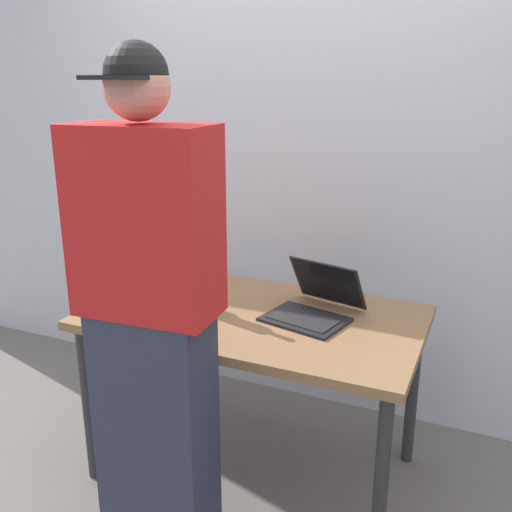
% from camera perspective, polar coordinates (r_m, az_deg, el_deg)
% --- Properties ---
extents(ground_plane, '(8.00, 8.00, 0.00)m').
position_cam_1_polar(ground_plane, '(2.75, -0.21, -20.44)').
color(ground_plane, slate).
rests_on(ground_plane, ground).
extents(desk, '(1.37, 0.79, 0.76)m').
position_cam_1_polar(desk, '(2.39, -0.23, -7.45)').
color(desk, olive).
rests_on(desk, ground).
extents(laptop, '(0.39, 0.41, 0.21)m').
position_cam_1_polar(laptop, '(2.33, 5.86, -4.87)').
color(laptop, black).
rests_on(laptop, desk).
extents(beer_bottle_amber, '(0.07, 0.07, 0.32)m').
position_cam_1_polar(beer_bottle_amber, '(2.33, -4.86, -2.78)').
color(beer_bottle_amber, '#1E5123').
rests_on(beer_bottle_amber, desk).
extents(beer_bottle_green, '(0.07, 0.07, 0.32)m').
position_cam_1_polar(beer_bottle_green, '(2.46, -7.64, -1.81)').
color(beer_bottle_green, '#333333').
rests_on(beer_bottle_green, desk).
extents(person_figure, '(0.46, 0.30, 1.79)m').
position_cam_1_polar(person_figure, '(1.90, -10.48, -7.35)').
color(person_figure, '#2D3347').
rests_on(person_figure, ground).
extents(back_wall, '(6.00, 0.10, 2.60)m').
position_cam_1_polar(back_wall, '(2.88, 5.76, 9.63)').
color(back_wall, silver).
rests_on(back_wall, ground).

